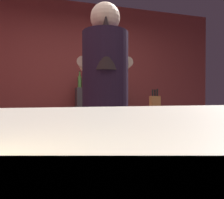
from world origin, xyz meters
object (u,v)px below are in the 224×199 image
knife_block (155,105)px  bottle_vinegar (95,82)px  bottle_hot_sauce (112,84)px  bottle_soy (80,81)px  chefs_knife (124,116)px  bartender (105,104)px  mixing_bowl (63,116)px  bottle_olive_oil (80,82)px

knife_block → bottle_vinegar: bottle_vinegar is taller
bottle_hot_sauce → bottle_soy: size_ratio=0.72×
chefs_knife → bartender: bearing=-147.4°
knife_block → bottle_vinegar: bearing=111.3°
mixing_bowl → bottle_olive_oil: bearing=78.0°
bartender → bottle_olive_oil: (0.02, 1.85, 0.29)m
chefs_knife → bottle_olive_oil: size_ratio=0.99×
mixing_bowl → bottle_vinegar: size_ratio=0.82×
bottle_vinegar → bottle_hot_sauce: bearing=9.7°
bottle_vinegar → mixing_bowl: bearing=-112.1°
bartender → knife_block: (0.70, 0.56, -0.03)m
mixing_bowl → bottle_hot_sauce: bottle_hot_sauce is taller
mixing_bowl → bottle_soy: size_ratio=0.73×
knife_block → bottle_olive_oil: size_ratio=1.15×
bottle_vinegar → bottle_soy: 0.24m
chefs_knife → bottle_vinegar: bearing=68.8°
bottle_olive_oil → bottle_vinegar: (0.23, -0.13, -0.01)m
bottle_soy → bottle_hot_sauce: bearing=5.5°
bartender → bottle_soy: (0.00, 1.71, 0.30)m
chefs_knife → mixing_bowl: bearing=159.3°
bartender → knife_block: bearing=-40.2°
knife_block → chefs_knife: knife_block is taller
mixing_bowl → chefs_knife: (0.57, 0.02, -0.02)m
knife_block → bottle_soy: size_ratio=1.09×
bartender → bottle_vinegar: (0.25, 1.71, 0.28)m
mixing_bowl → knife_block: bearing=10.0°
bartender → bottle_vinegar: bartender is taller
bartender → chefs_knife: 0.51m
mixing_bowl → bottle_olive_oil: bottle_olive_oil is taller
bottle_olive_oil → knife_block: bearing=-62.3°
bottle_olive_oil → bottle_hot_sauce: bearing=-9.4°
chefs_knife → bottle_soy: bearing=79.3°
knife_block → bottle_soy: bottle_soy is taller
mixing_bowl → bottle_soy: (0.29, 1.32, 0.41)m
bottle_hot_sauce → bottle_soy: 0.54m
bottle_vinegar → bottle_soy: (-0.24, -0.00, 0.01)m
knife_block → bottle_soy: (-0.69, 1.15, 0.33)m
bottle_olive_oil → bottle_soy: bottle_soy is taller
knife_block → mixing_bowl: bearing=-170.0°
bartender → mixing_bowl: size_ratio=9.61×
mixing_bowl → bottle_vinegar: (0.54, 1.33, 0.40)m
bartender → bottle_hot_sauce: size_ratio=9.63×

